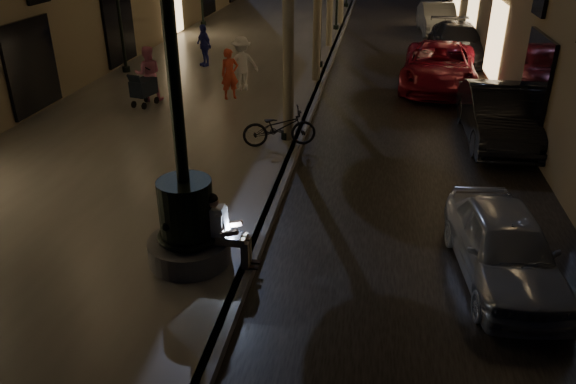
% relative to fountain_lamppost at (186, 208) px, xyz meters
% --- Properties ---
extents(ground, '(120.00, 120.00, 0.00)m').
position_rel_fountain_lamppost_xyz_m(ground, '(1.00, 13.00, -1.21)').
color(ground, black).
rests_on(ground, ground).
extents(cobble_lane, '(6.00, 45.00, 0.02)m').
position_rel_fountain_lamppost_xyz_m(cobble_lane, '(4.00, 13.00, -1.20)').
color(cobble_lane, black).
rests_on(cobble_lane, ground).
extents(promenade, '(8.00, 45.00, 0.20)m').
position_rel_fountain_lamppost_xyz_m(promenade, '(-3.00, 13.00, -1.11)').
color(promenade, '#656259').
rests_on(promenade, ground).
extents(curb_strip, '(0.25, 45.00, 0.20)m').
position_rel_fountain_lamppost_xyz_m(curb_strip, '(1.00, 13.00, -1.11)').
color(curb_strip, '#59595B').
rests_on(curb_strip, ground).
extents(fountain_lamppost, '(1.40, 1.40, 5.21)m').
position_rel_fountain_lamppost_xyz_m(fountain_lamppost, '(0.00, 0.00, 0.00)').
color(fountain_lamppost, '#59595B').
rests_on(fountain_lamppost, promenade).
extents(seated_man_laptop, '(0.93, 0.32, 1.31)m').
position_rel_fountain_lamppost_xyz_m(seated_man_laptop, '(0.61, 0.00, -0.32)').
color(seated_man_laptop, gray).
rests_on(seated_man_laptop, promenade).
extents(lamp_curb_a, '(0.36, 0.36, 4.81)m').
position_rel_fountain_lamppost_xyz_m(lamp_curb_a, '(0.70, 6.00, 2.02)').
color(lamp_curb_a, black).
rests_on(lamp_curb_a, promenade).
extents(stroller, '(0.66, 1.15, 1.16)m').
position_rel_fountain_lamppost_xyz_m(stroller, '(-4.09, 8.12, -0.43)').
color(stroller, black).
rests_on(stroller, promenade).
extents(car_front, '(1.80, 3.72, 1.22)m').
position_rel_fountain_lamppost_xyz_m(car_front, '(5.23, 0.59, -0.60)').
color(car_front, '#B6BABF').
rests_on(car_front, ground).
extents(car_second, '(1.62, 4.47, 1.46)m').
position_rel_fountain_lamppost_xyz_m(car_second, '(6.20, 7.25, -0.48)').
color(car_second, black).
rests_on(car_second, ground).
extents(car_third, '(3.00, 5.60, 1.50)m').
position_rel_fountain_lamppost_xyz_m(car_third, '(5.10, 12.44, -0.46)').
color(car_third, maroon).
rests_on(car_third, ground).
extents(car_rear, '(2.30, 5.08, 1.44)m').
position_rel_fountain_lamppost_xyz_m(car_rear, '(6.20, 17.00, -0.49)').
color(car_rear, '#333238').
rests_on(car_rear, ground).
extents(car_fifth, '(1.89, 4.67, 1.51)m').
position_rel_fountain_lamppost_xyz_m(car_fifth, '(5.80, 22.65, -0.46)').
color(car_fifth, '#969691').
rests_on(car_fifth, ground).
extents(pedestrian_red, '(0.69, 0.63, 1.59)m').
position_rel_fountain_lamppost_xyz_m(pedestrian_red, '(-1.66, 9.31, -0.22)').
color(pedestrian_red, '#CE4129').
rests_on(pedestrian_red, promenade).
extents(pedestrian_pink, '(1.00, 0.89, 1.71)m').
position_rel_fountain_lamppost_xyz_m(pedestrian_pink, '(-4.13, 8.71, -0.16)').
color(pedestrian_pink, pink).
rests_on(pedestrian_pink, promenade).
extents(pedestrian_white, '(1.32, 1.13, 1.77)m').
position_rel_fountain_lamppost_xyz_m(pedestrian_white, '(-1.50, 10.32, -0.12)').
color(pedestrian_white, silver).
rests_on(pedestrian_white, promenade).
extents(pedestrian_blue, '(0.94, 0.91, 1.58)m').
position_rel_fountain_lamppost_xyz_m(pedestrian_blue, '(-3.74, 13.41, -0.22)').
color(pedestrian_blue, navy).
rests_on(pedestrian_blue, promenade).
extents(bicycle, '(1.98, 1.17, 0.98)m').
position_rel_fountain_lamppost_xyz_m(bicycle, '(0.60, 5.49, -0.52)').
color(bicycle, black).
rests_on(bicycle, promenade).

